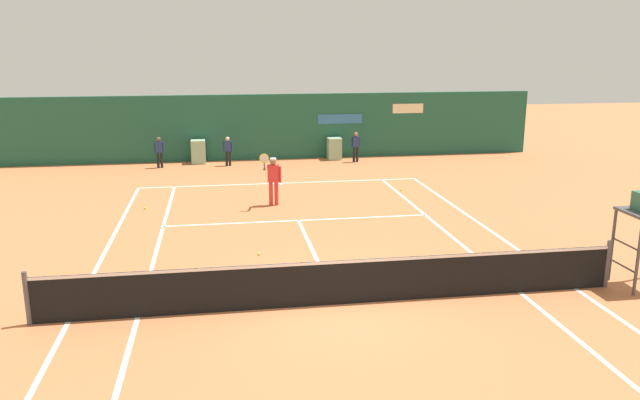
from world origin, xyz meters
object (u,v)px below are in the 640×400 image
object	(u,v)px
ball_kid_right_post	(356,145)
tennis_ball_mid_court	(401,190)
ball_kid_left_post	(228,149)
tennis_ball_by_sideline	(145,208)
player_on_baseline	(273,177)
ball_kid_centre_post	(159,150)
tennis_ball_near_service_line	(259,254)

from	to	relation	value
ball_kid_right_post	tennis_ball_mid_court	size ratio (longest dim) A/B	19.92
tennis_ball_mid_court	ball_kid_left_post	bearing A→B (deg)	136.08
tennis_ball_by_sideline	ball_kid_right_post	bearing A→B (deg)	39.66
player_on_baseline	ball_kid_centre_post	distance (m)	8.40
ball_kid_right_post	tennis_ball_near_service_line	size ratio (longest dim) A/B	19.92
ball_kid_left_post	tennis_ball_mid_court	xyz separation A→B (m)	(6.10, -5.88, -0.70)
player_on_baseline	tennis_ball_near_service_line	world-z (taller)	player_on_baseline
ball_kid_right_post	tennis_ball_near_service_line	xyz separation A→B (m)	(-5.17, -12.23, -0.75)
ball_kid_right_post	tennis_ball_by_sideline	bearing A→B (deg)	37.40
ball_kid_right_post	player_on_baseline	bearing A→B (deg)	56.71
ball_kid_left_post	tennis_ball_near_service_line	size ratio (longest dim) A/B	18.76
ball_kid_right_post	tennis_ball_by_sideline	size ratio (longest dim) A/B	19.92
ball_kid_right_post	ball_kid_left_post	distance (m)	5.69
ball_kid_centre_post	tennis_ball_near_service_line	distance (m)	12.73
tennis_ball_by_sideline	tennis_ball_mid_court	xyz separation A→B (m)	(8.93, 1.19, 0.00)
ball_kid_left_post	tennis_ball_mid_court	bearing A→B (deg)	145.69
tennis_ball_by_sideline	tennis_ball_near_service_line	world-z (taller)	same
player_on_baseline	tennis_ball_near_service_line	xyz separation A→B (m)	(-0.82, -4.99, -0.93)
player_on_baseline	ball_kid_centre_post	size ratio (longest dim) A/B	1.37
tennis_ball_by_sideline	tennis_ball_near_service_line	bearing A→B (deg)	-57.09
ball_kid_left_post	ball_kid_centre_post	world-z (taller)	ball_kid_centre_post
tennis_ball_by_sideline	tennis_ball_near_service_line	size ratio (longest dim) A/B	1.00
player_on_baseline	ball_kid_right_post	distance (m)	8.45
player_on_baseline	ball_kid_right_post	world-z (taller)	player_on_baseline
ball_kid_centre_post	tennis_ball_mid_court	xyz separation A→B (m)	(9.02, -5.88, -0.73)
ball_kid_right_post	tennis_ball_mid_court	world-z (taller)	ball_kid_right_post
tennis_ball_by_sideline	ball_kid_left_post	bearing A→B (deg)	68.19
player_on_baseline	tennis_ball_by_sideline	bearing A→B (deg)	9.11
player_on_baseline	tennis_ball_mid_court	xyz separation A→B (m)	(4.76, 1.36, -0.93)
ball_kid_centre_post	tennis_ball_by_sideline	size ratio (longest dim) A/B	19.60
player_on_baseline	tennis_ball_by_sideline	xyz separation A→B (m)	(-4.16, 0.18, -0.93)
tennis_ball_near_service_line	tennis_ball_mid_court	distance (m)	8.46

